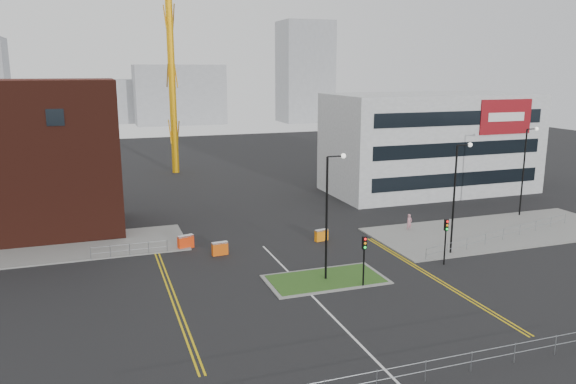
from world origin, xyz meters
name	(u,v)px	position (x,y,z in m)	size (l,w,h in m)	color
ground	(348,332)	(0.00, 0.00, 0.00)	(200.00, 200.00, 0.00)	black
pavement_left	(14,253)	(-20.00, 22.00, 0.06)	(28.00, 8.00, 0.12)	slate
pavement_right	(498,231)	(22.00, 14.00, 0.06)	(24.00, 10.00, 0.12)	slate
island_kerb	(326,279)	(2.00, 8.00, 0.04)	(8.60, 4.60, 0.08)	slate
grass_island	(326,279)	(2.00, 8.00, 0.06)	(8.00, 4.00, 0.12)	#26511B
office_block	(430,143)	(26.01, 31.97, 6.00)	(25.00, 12.20, 12.00)	#ADAFB2
streetlamp_island	(330,207)	(2.22, 8.00, 5.41)	(1.46, 0.36, 9.18)	black
streetlamp_right_near	(457,190)	(14.22, 10.00, 5.41)	(1.46, 0.36, 9.18)	black
streetlamp_right_far	(526,164)	(28.22, 18.00, 5.41)	(1.46, 0.36, 9.18)	black
traffic_light_island	(364,252)	(4.00, 5.98, 2.57)	(0.28, 0.33, 3.65)	black
traffic_light_right	(446,233)	(12.00, 7.98, 2.57)	(0.28, 0.33, 3.65)	black
railing_front	(402,371)	(0.00, -6.00, 0.78)	(24.05, 0.05, 1.10)	gray
railing_left	(130,248)	(-11.00, 18.00, 0.74)	(6.05, 0.05, 1.10)	gray
railing_right	(503,233)	(20.50, 11.50, 0.78)	(19.05, 5.05, 1.10)	gray
centre_line	(334,318)	(0.00, 2.00, 0.01)	(0.15, 30.00, 0.01)	silver
yellow_left_a	(168,289)	(-9.00, 10.00, 0.01)	(0.12, 24.00, 0.01)	gold
yellow_left_b	(172,289)	(-8.70, 10.00, 0.01)	(0.12, 24.00, 0.01)	gold
yellow_right_a	(431,277)	(9.50, 6.00, 0.01)	(0.12, 20.00, 0.01)	gold
yellow_right_b	(434,276)	(9.80, 6.00, 0.01)	(0.12, 20.00, 0.01)	gold
skyline_b	(179,95)	(10.00, 130.00, 8.00)	(24.00, 12.00, 16.00)	gray
skyline_c	(305,72)	(45.00, 125.00, 14.00)	(14.00, 12.00, 28.00)	gray
skyline_d	(110,101)	(-8.00, 140.00, 6.00)	(30.00, 12.00, 12.00)	gray
pedestrian	(409,223)	(14.32, 16.99, 0.82)	(0.60, 0.39, 1.63)	#BF7C88
barrier_left	(186,241)	(-6.36, 18.66, 0.62)	(1.44, 0.84, 1.15)	#F93B0D
barrier_mid	(220,248)	(-4.00, 16.00, 0.59)	(1.33, 0.54, 1.09)	#E6570C
barrier_right	(321,235)	(5.34, 16.85, 0.56)	(1.28, 0.64, 1.03)	orange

